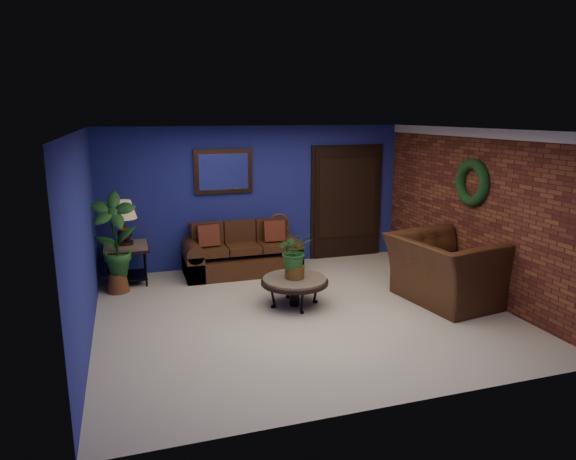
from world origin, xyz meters
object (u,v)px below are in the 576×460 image
object	(u,v)px
table_lamp	(124,217)
side_chair	(280,238)
coffee_table	(295,282)
end_table	(126,253)
armchair	(447,270)
sofa	(241,256)

from	to	relation	value
table_lamp	side_chair	size ratio (longest dim) A/B	0.71
coffee_table	end_table	size ratio (longest dim) A/B	1.36
end_table	armchair	size ratio (longest dim) A/B	0.48
table_lamp	sofa	bearing A→B (deg)	0.74
coffee_table	armchair	world-z (taller)	armchair
end_table	table_lamp	size ratio (longest dim) A/B	1.03
coffee_table	table_lamp	size ratio (longest dim) A/B	1.40
sofa	end_table	bearing A→B (deg)	-179.26
sofa	end_table	world-z (taller)	sofa
end_table	armchair	bearing A→B (deg)	-27.27
coffee_table	side_chair	bearing A→B (deg)	79.62
end_table	armchair	world-z (taller)	armchair
end_table	table_lamp	distance (m)	0.60
coffee_table	armchair	size ratio (longest dim) A/B	0.65
coffee_table	armchair	xyz separation A→B (m)	(2.17, -0.51, 0.13)
side_chair	coffee_table	bearing A→B (deg)	-95.41
coffee_table	table_lamp	bearing A→B (deg)	141.87
end_table	table_lamp	bearing A→B (deg)	90.00
coffee_table	end_table	bearing A→B (deg)	141.87
coffee_table	end_table	xyz separation A→B (m)	(-2.28, 1.79, 0.14)
table_lamp	end_table	bearing A→B (deg)	-90.00
coffee_table	side_chair	world-z (taller)	side_chair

